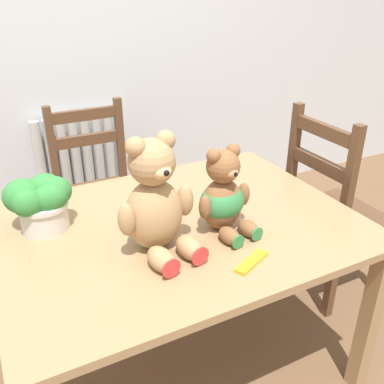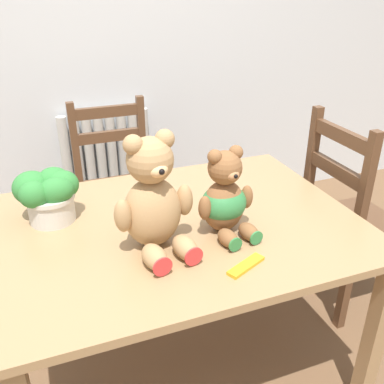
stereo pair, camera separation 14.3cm
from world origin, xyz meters
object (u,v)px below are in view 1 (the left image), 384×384
Objects in this scene: teddy_bear_right at (223,197)px; potted_plant at (41,201)px; wooden_chair_side at (332,210)px; teddy_bear_left at (156,202)px; chocolate_bar at (252,262)px; wooden_chair_behind at (98,191)px.

teddy_bear_right reaches higher than potted_plant.
teddy_bear_right is at bearing -74.14° from wooden_chair_side.
teddy_bear_left reaches higher than wooden_chair_side.
teddy_bear_left is at bearing -77.61° from wooden_chair_side.
wooden_chair_side is at bearing 29.06° from chocolate_bar.
chocolate_bar is at bearing -44.17° from potted_plant.
potted_plant is at bearing -52.59° from teddy_bear_left.
teddy_bear_left is at bearing 135.74° from chocolate_bar.
wooden_chair_behind reaches higher than potted_plant.
teddy_bear_left is 1.27× the size of teddy_bear_right.
potted_plant is 1.61× the size of chocolate_bar.
wooden_chair_behind is 1.25m from chocolate_bar.
chocolate_bar is at bearing 75.09° from teddy_bear_right.
wooden_chair_side is at bearing 142.22° from wooden_chair_behind.
chocolate_bar is (0.54, -0.53, -0.10)m from potted_plant.
wooden_chair_behind is at bearing 61.60° from potted_plant.
wooden_chair_behind is at bearing -86.29° from teddy_bear_right.
wooden_chair_side is 4.23× the size of potted_plant.
potted_plant is (-0.31, 0.30, -0.06)m from teddy_bear_left.
teddy_bear_left is 0.26m from teddy_bear_right.
teddy_bear_right is 1.33× the size of potted_plant.
potted_plant is at bearing -93.17° from wooden_chair_side.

